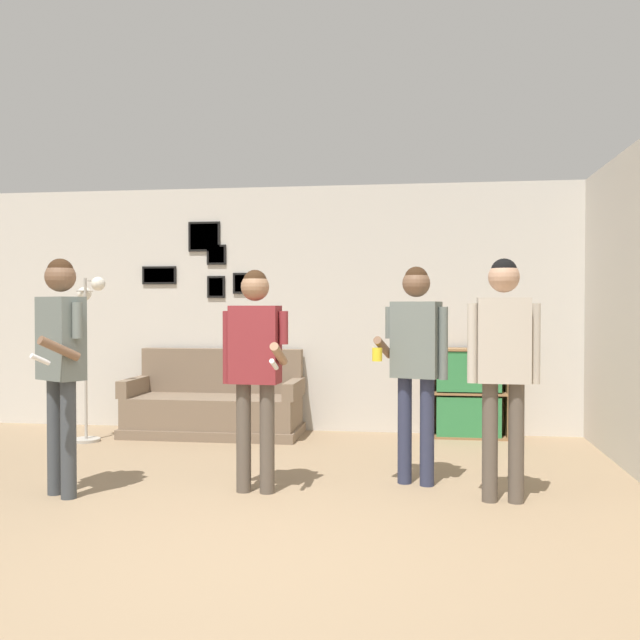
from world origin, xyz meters
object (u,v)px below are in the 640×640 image
object	(u,v)px
bookshelf	(468,393)
drinking_cup	(476,344)
person_player_foreground_center	(255,356)
person_player_foreground_left	(61,350)
person_spectator_near_bookshelf	(503,352)
person_watcher_holding_cup	(416,351)
floor_lamp	(85,328)
couch	(215,407)

from	to	relation	value
bookshelf	drinking_cup	size ratio (longest dim) A/B	9.43
bookshelf	person_player_foreground_center	distance (m)	3.03
bookshelf	person_player_foreground_left	size ratio (longest dim) A/B	0.54
person_spectator_near_bookshelf	drinking_cup	world-z (taller)	person_spectator_near_bookshelf
person_player_foreground_left	person_watcher_holding_cup	xyz separation A→B (m)	(2.54, 0.70, -0.03)
person_spectator_near_bookshelf	drinking_cup	xyz separation A→B (m)	(-0.00, 2.46, -0.07)
drinking_cup	person_watcher_holding_cup	bearing A→B (deg)	-106.60
floor_lamp	person_player_foreground_left	bearing A→B (deg)	-68.30
bookshelf	person_watcher_holding_cup	bearing A→B (deg)	-104.61
bookshelf	drinking_cup	xyz separation A→B (m)	(0.08, 0.00, 0.52)
couch	bookshelf	world-z (taller)	bookshelf
drinking_cup	person_spectator_near_bookshelf	bearing A→B (deg)	-89.92
bookshelf	person_player_foreground_center	bearing A→B (deg)	-124.90
person_player_foreground_left	drinking_cup	distance (m)	4.18
person_player_foreground_left	drinking_cup	world-z (taller)	person_player_foreground_left
floor_lamp	person_watcher_holding_cup	xyz separation A→B (m)	(3.34, -1.29, -0.12)
couch	person_player_foreground_center	bearing A→B (deg)	-66.60
person_spectator_near_bookshelf	floor_lamp	bearing A→B (deg)	156.75
couch	drinking_cup	xyz separation A→B (m)	(2.76, 0.19, 0.69)
couch	person_player_foreground_center	xyz separation A→B (m)	(0.97, -2.25, 0.72)
person_player_foreground_center	person_spectator_near_bookshelf	size ratio (longest dim) A/B	0.96
couch	drinking_cup	distance (m)	2.85
couch	bookshelf	size ratio (longest dim) A/B	1.99
couch	drinking_cup	size ratio (longest dim) A/B	18.79
couch	person_watcher_holding_cup	bearing A→B (deg)	-40.73
floor_lamp	person_player_foreground_center	bearing A→B (deg)	-38.00
person_player_foreground_left	person_player_foreground_center	world-z (taller)	person_player_foreground_left
bookshelf	person_spectator_near_bookshelf	size ratio (longest dim) A/B	0.55
person_player_foreground_center	person_watcher_holding_cup	bearing A→B (deg)	18.92
person_watcher_holding_cup	drinking_cup	world-z (taller)	person_watcher_holding_cup
person_player_foreground_left	drinking_cup	xyz separation A→B (m)	(3.15, 2.75, -0.08)
person_player_foreground_center	person_spectator_near_bookshelf	world-z (taller)	person_spectator_near_bookshelf
person_player_foreground_center	person_spectator_near_bookshelf	distance (m)	1.79
person_watcher_holding_cup	drinking_cup	bearing A→B (deg)	73.40
floor_lamp	person_spectator_near_bookshelf	xyz separation A→B (m)	(3.95, -1.70, -0.10)
bookshelf	person_player_foreground_left	bearing A→B (deg)	-138.22
bookshelf	person_player_foreground_left	distance (m)	4.17
floor_lamp	drinking_cup	world-z (taller)	floor_lamp
person_player_foreground_center	drinking_cup	distance (m)	3.03
floor_lamp	person_spectator_near_bookshelf	world-z (taller)	person_spectator_near_bookshelf
bookshelf	person_watcher_holding_cup	size ratio (longest dim) A/B	0.56
person_player_foreground_center	bookshelf	bearing A→B (deg)	55.10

